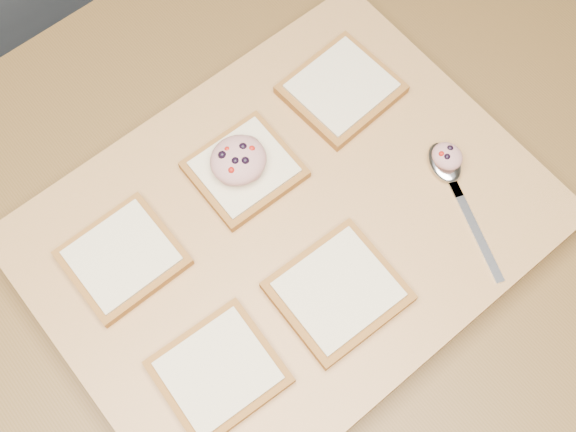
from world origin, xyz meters
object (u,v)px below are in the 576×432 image
at_px(bread_far_center, 245,169).
at_px(spoon, 449,172).
at_px(cutting_board, 288,231).
at_px(tuna_salad_dollop, 238,160).

xyz_separation_m(bread_far_center, spoon, (0.18, -0.15, -0.00)).
distance_m(cutting_board, spoon, 0.19).
bearing_deg(cutting_board, tuna_salad_dollop, 91.06).
relative_size(cutting_board, spoon, 3.15).
relative_size(bread_far_center, tuna_salad_dollop, 1.77).
xyz_separation_m(cutting_board, spoon, (0.18, -0.07, 0.03)).
relative_size(cutting_board, bread_far_center, 4.80).
height_order(tuna_salad_dollop, spoon, tuna_salad_dollop).
xyz_separation_m(cutting_board, tuna_salad_dollop, (-0.00, 0.08, 0.05)).
bearing_deg(spoon, tuna_salad_dollop, 139.92).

